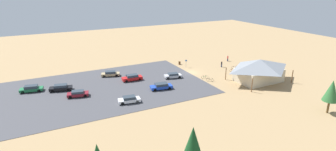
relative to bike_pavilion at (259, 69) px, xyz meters
The scene contains 24 objects.
ground 17.17m from the bike_pavilion, 50.11° to the right, with size 160.00×160.00×0.00m, color #9E7F56.
parking_lot_asphalt 35.52m from the bike_pavilion, 19.93° to the right, with size 43.64×28.50×0.05m, color #424247.
bike_pavilion is the anchor object (origin of this frame).
trash_bin 23.09m from the bike_pavilion, 64.69° to the right, with size 0.60×0.60×0.90m, color brown.
lot_sign 20.07m from the bike_pavilion, 61.64° to the right, with size 0.56×0.08×2.20m.
pine_far_east 39.04m from the bike_pavilion, 34.37° to the left, with size 3.02×3.02×7.12m.
pine_east 18.22m from the bike_pavilion, 86.62° to the left, with size 2.66×2.66×6.24m.
bicycle_purple_yard_front 11.78m from the bike_pavilion, 111.74° to the right, with size 1.28×1.18×0.84m.
bicycle_black_lone_east 11.72m from the bike_pavilion, 26.56° to the right, with size 1.41×1.22×0.84m.
bicycle_yellow_back_row 11.14m from the bike_pavilion, 120.53° to the right, with size 1.44×0.88×0.80m.
bicycle_red_mid_cluster 9.13m from the bike_pavilion, 87.00° to the right, with size 1.71×0.48×0.82m.
bicycle_white_trailside 9.18m from the bike_pavilion, 108.98° to the right, with size 1.66×0.67×0.85m.
bicycle_blue_front_row 10.90m from the bike_pavilion, 99.26° to the right, with size 1.46×0.87×0.80m.
bicycle_green_lone_west 12.88m from the bike_pavilion, 35.46° to the right, with size 1.68×0.63×0.89m.
car_tan_inner_stall 36.16m from the bike_pavilion, 32.68° to the right, with size 4.77×2.94×1.31m.
car_silver_aisle_side 20.51m from the bike_pavilion, 33.26° to the right, with size 4.49×2.59×1.24m.
car_white_near_entry 31.65m from the bike_pavilion, ahead, with size 4.47×2.40×1.30m.
car_maroon_far_end 41.17m from the bike_pavilion, 13.85° to the right, with size 4.51×2.65×1.27m.
car_green_mid_lot 51.34m from the bike_pavilion, 19.56° to the right, with size 4.87×2.62×1.40m.
car_black_end_stall 45.22m from the bike_pavilion, 19.28° to the right, with size 4.99×2.85×1.37m.
car_blue_back_corner 23.67m from the bike_pavilion, 14.19° to the right, with size 5.04×2.65×1.36m.
car_red_by_curb 30.16m from the bike_pavilion, 27.74° to the right, with size 4.86×2.04×1.45m.
visitor_crossing_yard 13.42m from the bike_pavilion, 87.43° to the right, with size 0.36×0.36×1.75m.
visitor_by_pavilion 18.02m from the bike_pavilion, 105.48° to the right, with size 0.36×0.38×1.76m.
Camera 1 is at (35.95, 57.35, 22.21)m, focal length 28.98 mm.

